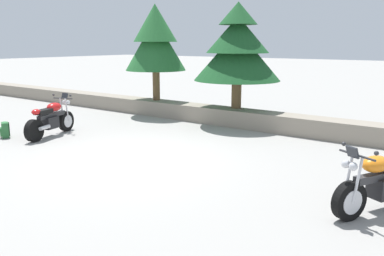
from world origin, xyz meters
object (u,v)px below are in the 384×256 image
pine_tree_mid_left (237,48)px  rider_backpack (5,129)px  motorcycle_red_near_left (51,120)px  motorcycle_orange_centre (381,183)px  pine_tree_far_left (155,39)px

pine_tree_mid_left → rider_backpack: bearing=-128.6°
motorcycle_red_near_left → motorcycle_orange_centre: (8.93, -0.16, 0.00)m
pine_tree_far_left → pine_tree_mid_left: (3.40, 0.11, -0.30)m
motorcycle_orange_centre → pine_tree_far_left: (-8.78, 4.69, 2.34)m
motorcycle_red_near_left → pine_tree_far_left: size_ratio=0.57×
motorcycle_orange_centre → rider_backpack: motorcycle_orange_centre is taller
pine_tree_far_left → pine_tree_mid_left: bearing=1.9°
motorcycle_red_near_left → pine_tree_mid_left: bearing=52.6°
pine_tree_far_left → motorcycle_orange_centre: bearing=-28.1°
rider_backpack → motorcycle_orange_centre: bearing=4.5°
rider_backpack → pine_tree_far_left: bearing=79.1°
motorcycle_orange_centre → pine_tree_mid_left: 7.49m
rider_backpack → pine_tree_mid_left: pine_tree_mid_left is taller
motorcycle_red_near_left → motorcycle_orange_centre: 8.93m
pine_tree_far_left → pine_tree_mid_left: 3.41m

